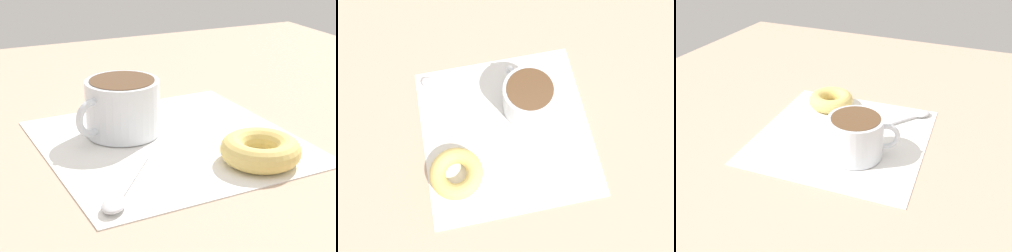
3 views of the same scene
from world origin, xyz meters
TOP-DOWN VIEW (x-y plane):
  - ground_plane at (0.00, 0.00)cm, footprint 120.00×120.00cm
  - napkin at (-1.12, -0.22)cm, footprint 32.29×32.29cm
  - coffee_cup at (-5.88, -4.56)cm, footprint 9.49×11.87cm
  - donut at (8.68, 7.04)cm, footprint 9.34×9.34cm
  - spoon at (10.35, -10.56)cm, footprint 12.43×9.99cm

SIDE VIEW (x-z plane):
  - ground_plane at x=0.00cm, z-range -2.00..0.00cm
  - napkin at x=-1.12cm, z-range 0.00..0.30cm
  - spoon at x=10.35cm, z-range 0.25..1.15cm
  - donut at x=8.68cm, z-range 0.30..3.14cm
  - coffee_cup at x=-5.88cm, z-range 0.45..7.62cm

